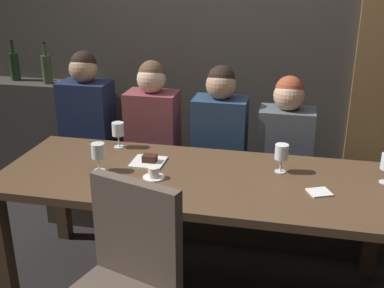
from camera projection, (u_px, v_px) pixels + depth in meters
The scene contains 18 objects.
ground at pixel (196, 286), 2.88m from camera, with size 9.00×9.00×0.00m, color black.
back_wall_tiled at pixel (231, 13), 3.46m from camera, with size 6.00×0.12×3.00m, color #423D38.
back_counter at pixel (41, 137), 3.97m from camera, with size 1.10×0.28×0.95m, color #38342F.
dining_table at pixel (196, 190), 2.65m from camera, with size 2.20×0.84×0.74m.
banquette_bench at pixel (216, 200), 3.44m from camera, with size 2.50×0.44×0.45m.
chair_near_side at pixel (123, 278), 2.06m from camera, with size 0.55×0.55×0.98m.
diner_redhead at pixel (87, 110), 3.44m from camera, with size 0.36×0.24×0.82m.
diner_bearded at pixel (153, 118), 3.34m from camera, with size 0.36×0.24×0.77m.
diner_far_end at pixel (220, 125), 3.20m from camera, with size 0.36×0.24×0.77m.
diner_near_end at pixel (286, 133), 3.14m from camera, with size 0.36×0.24×0.72m.
wine_bottle_dark_red at pixel (14, 65), 3.81m from camera, with size 0.08×0.08×0.33m.
wine_bottle_pale_label at pixel (47, 68), 3.70m from camera, with size 0.08×0.08×0.33m.
wine_glass_far_right at pixel (282, 153), 2.63m from camera, with size 0.08×0.08×0.16m.
wine_glass_far_left at pixel (118, 130), 2.99m from camera, with size 0.08×0.08×0.16m.
wine_glass_near_right at pixel (98, 152), 2.64m from camera, with size 0.08×0.08×0.16m.
espresso_cup at pixel (154, 174), 2.58m from camera, with size 0.12×0.12×0.06m.
dessert_plate at pixel (149, 161), 2.78m from camera, with size 0.19×0.19×0.05m.
folded_napkin at pixel (319, 192), 2.42m from camera, with size 0.11×0.10×0.01m, color silver.
Camera 1 is at (0.49, -2.33, 1.84)m, focal length 44.24 mm.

